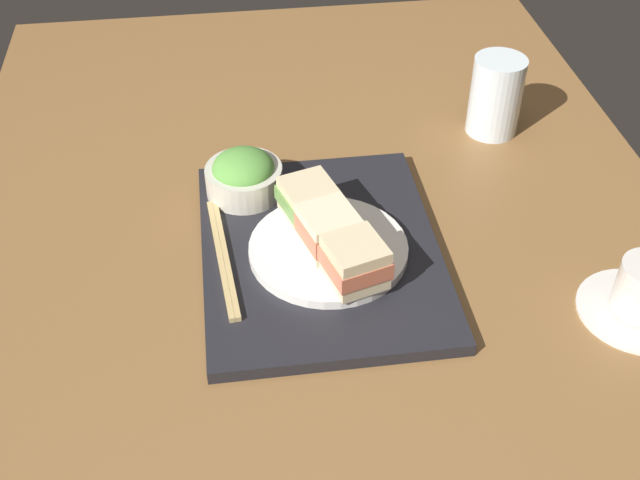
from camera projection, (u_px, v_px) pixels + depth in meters
ground_plane at (322, 242)px, 108.63cm from camera, size 140.00×100.00×3.00cm
serving_tray at (320, 251)px, 103.63cm from camera, size 38.46×30.26×1.75cm
sandwich_plate at (331, 249)px, 101.73cm from camera, size 20.25×20.25×1.26cm
sandwich_near at (309, 200)px, 104.42cm from camera, size 8.73×8.59×4.88cm
sandwich_middle at (331, 229)px, 99.58cm from camera, size 8.25×8.07×5.33cm
sandwich_far at (355, 262)px, 94.79cm from camera, size 8.53×8.47×5.61cm
salad_bowl at (244, 175)px, 109.95cm from camera, size 10.63×10.63×6.37cm
chopsticks_pair at (223, 257)px, 101.01cm from camera, size 22.51×3.28×0.70cm
drinking_glass at (496, 96)px, 122.87cm from camera, size 7.99×7.99×12.36cm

